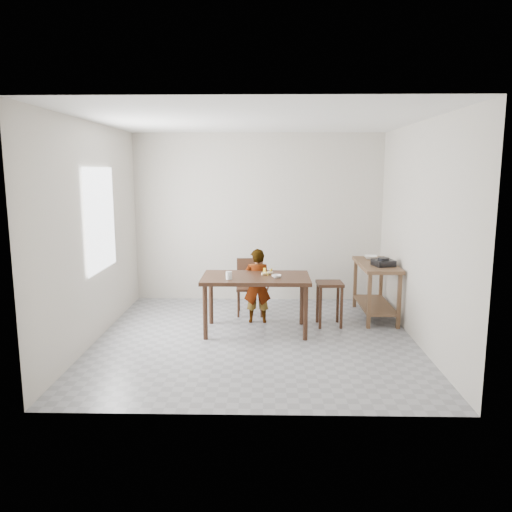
{
  "coord_description": "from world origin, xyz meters",
  "views": [
    {
      "loc": [
        0.14,
        -6.06,
        2.11
      ],
      "look_at": [
        0.0,
        0.4,
        1.0
      ],
      "focal_mm": 35.0,
      "sensor_mm": 36.0,
      "label": 1
    }
  ],
  "objects_px": {
    "child": "(257,286)",
    "dining_chair": "(250,287)",
    "dining_table": "(256,304)",
    "prep_counter": "(375,290)",
    "stool": "(329,304)"
  },
  "relations": [
    {
      "from": "prep_counter",
      "to": "stool",
      "type": "bearing_deg",
      "value": -149.68
    },
    {
      "from": "prep_counter",
      "to": "dining_chair",
      "type": "xyz_separation_m",
      "value": [
        -1.83,
        0.11,
        0.01
      ]
    },
    {
      "from": "prep_counter",
      "to": "stool",
      "type": "distance_m",
      "value": 0.84
    },
    {
      "from": "child",
      "to": "stool",
      "type": "relative_size",
      "value": 1.72
    },
    {
      "from": "dining_table",
      "to": "child",
      "type": "height_order",
      "value": "child"
    },
    {
      "from": "prep_counter",
      "to": "stool",
      "type": "height_order",
      "value": "prep_counter"
    },
    {
      "from": "dining_table",
      "to": "child",
      "type": "distance_m",
      "value": 0.44
    },
    {
      "from": "dining_table",
      "to": "child",
      "type": "xyz_separation_m",
      "value": [
        0.01,
        0.41,
        0.15
      ]
    },
    {
      "from": "child",
      "to": "dining_table",
      "type": "bearing_deg",
      "value": 86.71
    },
    {
      "from": "dining_table",
      "to": "stool",
      "type": "bearing_deg",
      "value": 15.62
    },
    {
      "from": "dining_table",
      "to": "dining_chair",
      "type": "bearing_deg",
      "value": 97.41
    },
    {
      "from": "prep_counter",
      "to": "dining_chair",
      "type": "distance_m",
      "value": 1.83
    },
    {
      "from": "stool",
      "to": "prep_counter",
      "type": "bearing_deg",
      "value": 30.32
    },
    {
      "from": "child",
      "to": "dining_chair",
      "type": "bearing_deg",
      "value": -76.32
    },
    {
      "from": "child",
      "to": "dining_chair",
      "type": "distance_m",
      "value": 0.43
    }
  ]
}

